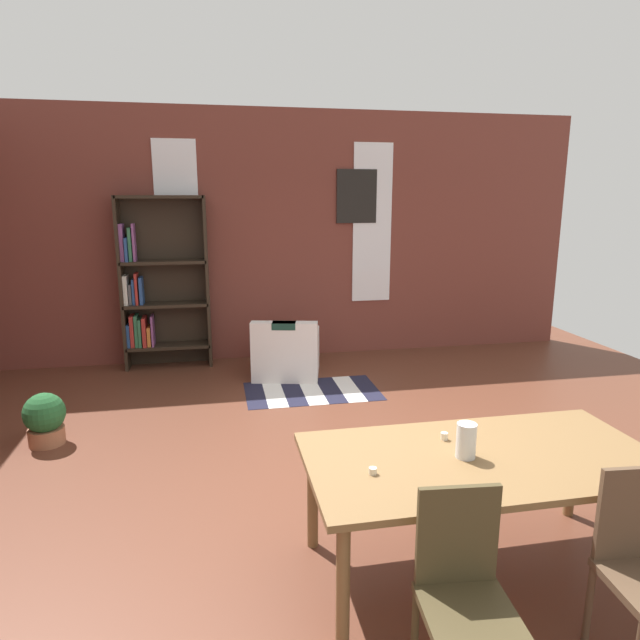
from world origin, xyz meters
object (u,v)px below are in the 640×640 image
at_px(potted_plant_by_shelf, 45,418).
at_px(vase_on_table, 466,441).
at_px(armchair_white, 286,354).
at_px(dining_chair_near_left, 464,589).
at_px(dining_table, 481,467).
at_px(bookshelf_tall, 158,286).

bearing_deg(potted_plant_by_shelf, vase_on_table, -38.76).
distance_m(armchair_white, potted_plant_by_shelf, 2.87).
bearing_deg(dining_chair_near_left, dining_table, 58.63).
distance_m(dining_table, bookshelf_tall, 5.12).
bearing_deg(armchair_white, potted_plant_by_shelf, -147.30).
bearing_deg(potted_plant_by_shelf, dining_chair_near_left, -50.16).
bearing_deg(armchair_white, bookshelf_tall, 155.93).
bearing_deg(armchair_white, dining_table, -80.91).
relative_size(vase_on_table, bookshelf_tall, 0.09).
bearing_deg(vase_on_table, dining_table, -0.00).
bearing_deg(bookshelf_tall, dining_table, -64.47).
bearing_deg(vase_on_table, potted_plant_by_shelf, 141.24).
height_order(armchair_white, potted_plant_by_shelf, armchair_white).
bearing_deg(bookshelf_tall, vase_on_table, -65.56).
height_order(dining_chair_near_left, potted_plant_by_shelf, dining_chair_near_left).
distance_m(dining_chair_near_left, armchair_white, 4.65).
bearing_deg(dining_chair_near_left, potted_plant_by_shelf, 129.84).
xyz_separation_m(vase_on_table, bookshelf_tall, (-2.09, 4.60, 0.23)).
relative_size(vase_on_table, dining_chair_near_left, 0.21).
bearing_deg(dining_table, potted_plant_by_shelf, 142.23).
xyz_separation_m(dining_chair_near_left, bookshelf_tall, (-1.75, 5.35, 0.57)).
bearing_deg(bookshelf_tall, armchair_white, -24.07).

